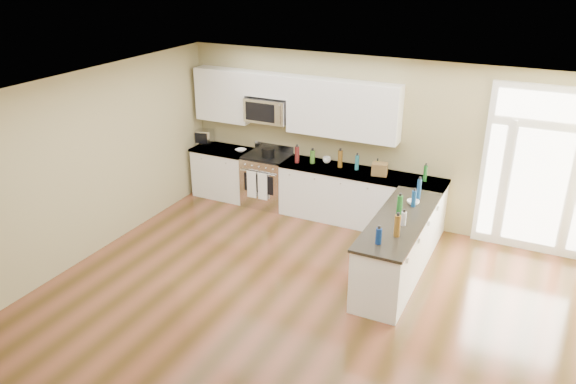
{
  "coord_description": "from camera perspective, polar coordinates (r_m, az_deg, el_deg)",
  "views": [
    {
      "loc": [
        2.57,
        -4.7,
        4.33
      ],
      "look_at": [
        -0.69,
        2.0,
        1.12
      ],
      "focal_mm": 35.0,
      "sensor_mm": 36.0,
      "label": 1
    }
  ],
  "objects": [
    {
      "name": "upper_cabinet_left",
      "position": [
        10.41,
        -6.54,
        9.78
      ],
      "size": [
        1.04,
        0.33,
        0.95
      ],
      "primitive_type": "cube",
      "color": "white",
      "rests_on": "room_shell"
    },
    {
      "name": "cup_counter",
      "position": [
        9.77,
        3.96,
        3.27
      ],
      "size": [
        0.18,
        0.18,
        0.11
      ],
      "primitive_type": "imported",
      "rotation": [
        0.0,
        0.0,
        0.4
      ],
      "color": "white",
      "rests_on": "back_cabinet_right"
    },
    {
      "name": "counter_bottles",
      "position": [
        8.61,
        8.12,
        0.8
      ],
      "size": [
        2.4,
        2.43,
        0.31
      ],
      "color": "#19591E",
      "rests_on": "back_cabinet_right"
    },
    {
      "name": "back_cabinet_right",
      "position": [
        9.64,
        7.26,
        -0.71
      ],
      "size": [
        2.85,
        0.66,
        0.94
      ],
      "color": "white",
      "rests_on": "ground"
    },
    {
      "name": "back_cabinet_left",
      "position": [
        10.73,
        -6.54,
        1.87
      ],
      "size": [
        1.1,
        0.66,
        0.94
      ],
      "color": "white",
      "rests_on": "ground"
    },
    {
      "name": "entry_door",
      "position": [
        9.17,
        24.26,
        1.87
      ],
      "size": [
        1.7,
        0.1,
        2.6
      ],
      "color": "white",
      "rests_on": "ground"
    },
    {
      "name": "upper_cabinet_short",
      "position": [
        9.89,
        -1.96,
        10.84
      ],
      "size": [
        0.82,
        0.33,
        0.4
      ],
      "primitive_type": "cube",
      "color": "white",
      "rests_on": "room_shell"
    },
    {
      "name": "cardboard_box",
      "position": [
        9.32,
        9.3,
        2.31
      ],
      "size": [
        0.28,
        0.22,
        0.2
      ],
      "primitive_type": "cube",
      "rotation": [
        0.0,
        0.0,
        0.18
      ],
      "color": "brown",
      "rests_on": "back_cabinet_right"
    },
    {
      "name": "bowl_peninsula",
      "position": [
        8.36,
        12.59,
        -1.03
      ],
      "size": [
        0.24,
        0.24,
        0.06
      ],
      "primitive_type": "imported",
      "rotation": [
        0.0,
        0.0,
        0.44
      ],
      "color": "white",
      "rests_on": "peninsula_cabinet"
    },
    {
      "name": "microwave",
      "position": [
        9.96,
        -2.03,
        8.33
      ],
      "size": [
        0.78,
        0.41,
        0.42
      ],
      "color": "silver",
      "rests_on": "room_shell"
    },
    {
      "name": "toaster_oven",
      "position": [
        10.88,
        -8.46,
        5.61
      ],
      "size": [
        0.34,
        0.29,
        0.26
      ],
      "primitive_type": "cube",
      "rotation": [
        0.0,
        0.0,
        0.17
      ],
      "color": "silver",
      "rests_on": "back_cabinet_left"
    },
    {
      "name": "stockpot",
      "position": [
        10.02,
        -2.02,
        4.09
      ],
      "size": [
        0.3,
        0.3,
        0.18
      ],
      "primitive_type": "cylinder",
      "rotation": [
        0.0,
        0.0,
        -0.42
      ],
      "color": "black",
      "rests_on": "kitchen_range"
    },
    {
      "name": "peninsula_cabinet",
      "position": [
        8.13,
        11.09,
        -5.83
      ],
      "size": [
        0.69,
        2.32,
        0.94
      ],
      "color": "white",
      "rests_on": "ground"
    },
    {
      "name": "bowl_left",
      "position": [
        10.36,
        -4.83,
        4.24
      ],
      "size": [
        0.23,
        0.23,
        0.05
      ],
      "primitive_type": "imported",
      "rotation": [
        0.0,
        0.0,
        -0.26
      ],
      "color": "white",
      "rests_on": "back_cabinet_left"
    },
    {
      "name": "room_shell",
      "position": [
        5.97,
        -2.47,
        -2.81
      ],
      "size": [
        8.0,
        8.0,
        8.0
      ],
      "color": "tan",
      "rests_on": "ground"
    },
    {
      "name": "kitchen_range",
      "position": [
        10.27,
        -2.13,
        1.26
      ],
      "size": [
        0.8,
        0.7,
        1.08
      ],
      "color": "silver",
      "rests_on": "ground"
    },
    {
      "name": "upper_cabinet_right",
      "position": [
        9.41,
        5.6,
        8.37
      ],
      "size": [
        1.94,
        0.33,
        0.95
      ],
      "primitive_type": "cube",
      "color": "white",
      "rests_on": "room_shell"
    },
    {
      "name": "ground",
      "position": [
        6.89,
        -2.22,
        -15.67
      ],
      "size": [
        8.0,
        8.0,
        0.0
      ],
      "primitive_type": "plane",
      "color": "#493114"
    }
  ]
}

